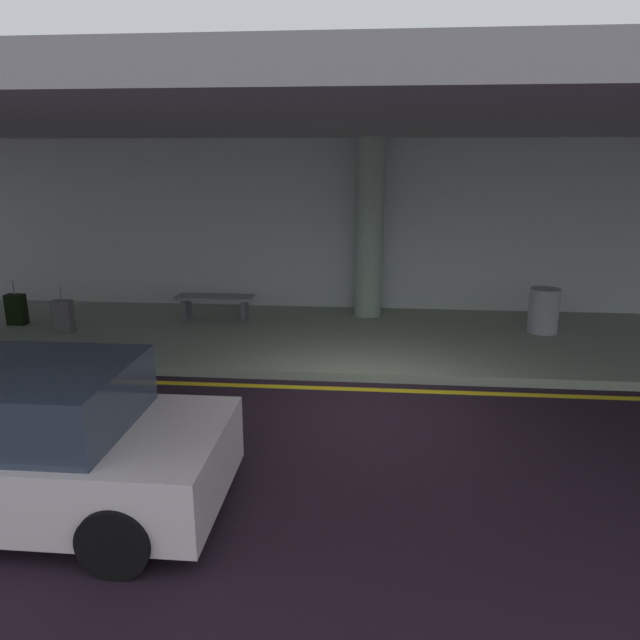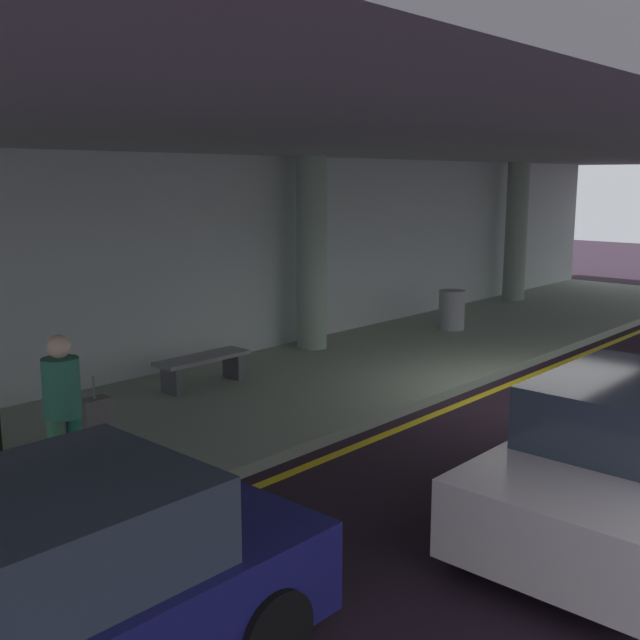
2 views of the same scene
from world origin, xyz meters
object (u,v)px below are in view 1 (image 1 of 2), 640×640
Objects in this scene: suitcase_upright_primary at (16,309)px; bench_metal at (215,302)px; suitcase_upright_secondary at (63,316)px; trash_bin_steel at (544,310)px; support_column_far_left at (369,229)px; car_white at (18,443)px.

bench_metal is (3.85, 0.81, 0.04)m from suitcase_upright_primary.
suitcase_upright_secondary is 9.23m from trash_bin_steel.
suitcase_upright_primary is 0.56× the size of bench_metal.
support_column_far_left reaches higher than suitcase_upright_primary.
trash_bin_steel is (9.19, 0.82, 0.11)m from suitcase_upright_secondary.
car_white is at bearing -62.39° from suitcase_upright_secondary.
trash_bin_steel reaches higher than bench_metal.
support_column_far_left is 6.28m from suitcase_upright_secondary.
support_column_far_left is at bearing 20.68° from suitcase_upright_secondary.
suitcase_upright_secondary is at bearing -27.94° from suitcase_upright_primary.
support_column_far_left is 2.28× the size of bench_metal.
suitcase_upright_primary is at bearing -58.92° from car_white.
suitcase_upright_primary is 1.06× the size of trash_bin_steel.
bench_metal is 1.88× the size of trash_bin_steel.
trash_bin_steel is at bearing -16.55° from support_column_far_left.
support_column_far_left reaches higher than suitcase_upright_secondary.
support_column_far_left is at bearing 2.59° from suitcase_upright_primary.
suitcase_upright_primary reaches higher than bench_metal.
bench_metal is (-3.16, -0.59, -1.47)m from support_column_far_left.
support_column_far_left is 8.14m from car_white.
car_white is 2.56× the size of bench_metal.
car_white is 9.22m from trash_bin_steel.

